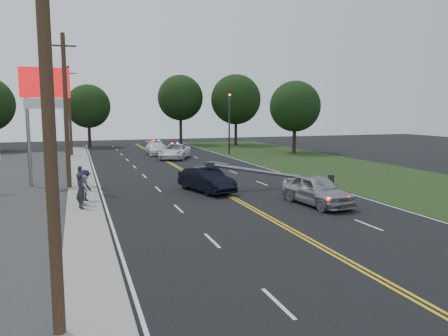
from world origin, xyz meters
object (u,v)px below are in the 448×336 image
object	(u,v)px
bystander_a	(81,191)
bystander_c	(86,185)
traffic_signal	(229,118)
utility_pole_mid	(66,111)
emergency_a	(175,151)
utility_pole_near	(48,114)
waiting_sedan	(317,190)
bystander_d	(80,180)
bystander_b	(85,190)
emergency_b	(156,148)
pylon_sign	(46,98)
crashed_sedan	(206,180)
utility_pole_far	(70,111)
fallen_streetlight	(281,174)

from	to	relation	value
bystander_a	bystander_c	distance (m)	2.04
traffic_signal	utility_pole_mid	size ratio (longest dim) A/B	0.70
emergency_a	bystander_a	distance (m)	24.46
bystander_a	emergency_a	bearing A→B (deg)	-40.81
utility_pole_mid	utility_pole_near	bearing A→B (deg)	-90.00
waiting_sedan	bystander_c	size ratio (longest dim) A/B	2.76
bystander_a	waiting_sedan	bearing A→B (deg)	-119.35
traffic_signal	bystander_d	world-z (taller)	traffic_signal
emergency_a	bystander_d	xyz separation A→B (m)	(-9.83, -18.12, 0.19)
bystander_d	bystander_b	bearing A→B (deg)	-175.99
waiting_sedan	utility_pole_mid	bearing A→B (deg)	137.15
utility_pole_near	emergency_b	world-z (taller)	utility_pole_near
utility_pole_near	utility_pole_mid	xyz separation A→B (m)	(0.00, 20.00, 0.00)
emergency_a	pylon_sign	bearing A→B (deg)	-106.26
pylon_sign	emergency_a	size ratio (longest dim) A/B	1.42
waiting_sedan	bystander_c	xyz separation A→B (m)	(-11.98, 4.69, 0.17)
traffic_signal	utility_pole_mid	bearing A→B (deg)	-134.20
crashed_sedan	emergency_b	xyz separation A→B (m)	(1.09, 24.30, -0.01)
pylon_sign	waiting_sedan	size ratio (longest dim) A/B	1.67
utility_pole_far	pylon_sign	bearing A→B (deg)	-93.72
bystander_a	bystander_d	distance (m)	4.26
pylon_sign	bystander_a	size ratio (longest dim) A/B	4.33
emergency_b	bystander_d	size ratio (longest dim) A/B	3.08
emergency_b	utility_pole_far	bearing A→B (deg)	172.62
bystander_a	bystander_d	size ratio (longest dim) A/B	1.08
bystander_a	bystander_b	world-z (taller)	bystander_a
bystander_a	bystander_b	xyz separation A→B (m)	(0.23, 0.83, -0.12)
waiting_sedan	bystander_a	world-z (taller)	bystander_a
utility_pole_far	crashed_sedan	distance (m)	27.42
bystander_d	emergency_a	bearing A→B (deg)	-27.95
utility_pole_near	bystander_a	xyz separation A→B (m)	(0.64, 13.20, -4.04)
utility_pole_mid	fallen_streetlight	bearing A→B (deg)	-16.64
bystander_a	utility_pole_near	bearing A→B (deg)	160.16
pylon_sign	utility_pole_mid	distance (m)	2.55
utility_pole_far	bystander_c	size ratio (longest dim) A/B	5.76
pylon_sign	utility_pole_near	world-z (taller)	utility_pole_near
pylon_sign	fallen_streetlight	xyz separation A→B (m)	(14.69, -6.00, -5.08)
fallen_streetlight	bystander_a	distance (m)	13.05
waiting_sedan	bystander_b	size ratio (longest dim) A/B	2.97
traffic_signal	bystander_d	xyz separation A→B (m)	(-16.83, -20.54, -3.23)
fallen_streetlight	emergency_a	bearing A→B (deg)	98.40
waiting_sedan	emergency_b	distance (m)	30.20
fallen_streetlight	waiting_sedan	distance (m)	5.50
waiting_sedan	bystander_d	distance (m)	14.07
pylon_sign	crashed_sedan	size ratio (longest dim) A/B	1.70
traffic_signal	bystander_b	distance (m)	29.35
utility_pole_mid	traffic_signal	bearing A→B (deg)	45.80
utility_pole_far	waiting_sedan	xyz separation A→B (m)	(12.91, -31.48, -4.27)
utility_pole_near	bystander_c	distance (m)	15.78
utility_pole_far	crashed_sedan	xyz separation A→B (m)	(8.27, -25.78, -4.31)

